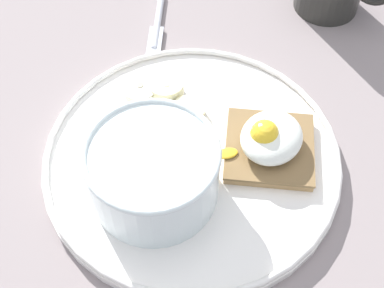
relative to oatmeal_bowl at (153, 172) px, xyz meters
The scene contains 10 objects.
ground_plane 7.24cm from the oatmeal_bowl, ahead, with size 120.00×120.00×2.00cm, color gray.
plate 6.08cm from the oatmeal_bowl, ahead, with size 28.30×28.30×1.60cm.
oatmeal_bowl is the anchor object (origin of this frame).
toast_slice 11.80cm from the oatmeal_bowl, 36.12° to the right, with size 11.08×11.08×1.06cm.
poached_egg 11.38cm from the oatmeal_bowl, 36.00° to the right, with size 7.39×6.88×3.43cm.
banana_slice_front 11.93cm from the oatmeal_bowl, 28.07° to the left, with size 5.05×5.04×1.75cm.
banana_slice_left 9.67cm from the oatmeal_bowl, 13.09° to the left, with size 4.33×4.32×1.24cm.
banana_slice_back 9.09cm from the oatmeal_bowl, 30.03° to the left, with size 4.26×4.26×1.12cm.
banana_slice_right 12.09cm from the oatmeal_bowl, 41.26° to the left, with size 4.69×4.63×1.61cm.
knife 22.16cm from the oatmeal_bowl, 33.77° to the left, with size 11.90×7.12×0.80cm.
Camera 1 is at (-24.28, -15.05, 44.90)cm, focal length 50.00 mm.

